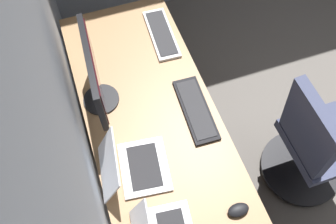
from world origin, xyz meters
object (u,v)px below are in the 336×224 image
object	(u,v)px
keyboard_main	(161,34)
mouse_spare	(238,210)
drawer_pedestal	(146,134)
monitor_primary	(94,75)
office_chair	(312,146)
keyboard_spare	(196,109)
laptop_left	(130,166)

from	to	relation	value
keyboard_main	mouse_spare	bearing A→B (deg)	179.41
drawer_pedestal	keyboard_main	bearing A→B (deg)	-30.53
monitor_primary	office_chair	world-z (taller)	monitor_primary
monitor_primary	keyboard_main	bearing A→B (deg)	-53.32
drawer_pedestal	keyboard_main	size ratio (longest dim) A/B	1.63
keyboard_spare	office_chair	xyz separation A→B (m)	(-0.32, -0.65, -0.28)
mouse_spare	office_chair	bearing A→B (deg)	-68.96
monitor_primary	keyboard_spare	bearing A→B (deg)	-116.59
monitor_primary	mouse_spare	distance (m)	0.96
keyboard_spare	mouse_spare	xyz separation A→B (m)	(-0.58, 0.01, 0.01)
keyboard_spare	keyboard_main	bearing A→B (deg)	0.15
keyboard_spare	office_chair	size ratio (longest dim) A/B	0.44
mouse_spare	laptop_left	bearing A→B (deg)	49.17
drawer_pedestal	office_chair	size ratio (longest dim) A/B	0.72
keyboard_main	laptop_left	bearing A→B (deg)	151.92
keyboard_main	drawer_pedestal	bearing A→B (deg)	149.47
office_chair	mouse_spare	bearing A→B (deg)	111.04
laptop_left	keyboard_main	xyz separation A→B (m)	(0.81, -0.43, -0.04)
monitor_primary	mouse_spare	world-z (taller)	monitor_primary
drawer_pedestal	mouse_spare	size ratio (longest dim) A/B	6.68
drawer_pedestal	laptop_left	world-z (taller)	laptop_left
keyboard_spare	mouse_spare	world-z (taller)	mouse_spare
keyboard_main	keyboard_spare	distance (m)	0.59
drawer_pedestal	laptop_left	size ratio (longest dim) A/B	1.88
laptop_left	keyboard_main	bearing A→B (deg)	-28.08
drawer_pedestal	keyboard_main	distance (m)	0.65
keyboard_main	keyboard_spare	xyz separation A→B (m)	(-0.59, -0.00, 0.00)
laptop_left	keyboard_main	world-z (taller)	laptop_left
drawer_pedestal	laptop_left	xyz separation A→B (m)	(-0.36, 0.17, 0.43)
mouse_spare	keyboard_main	bearing A→B (deg)	-0.59
drawer_pedestal	keyboard_spare	bearing A→B (deg)	-117.46
keyboard_spare	mouse_spare	bearing A→B (deg)	178.65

